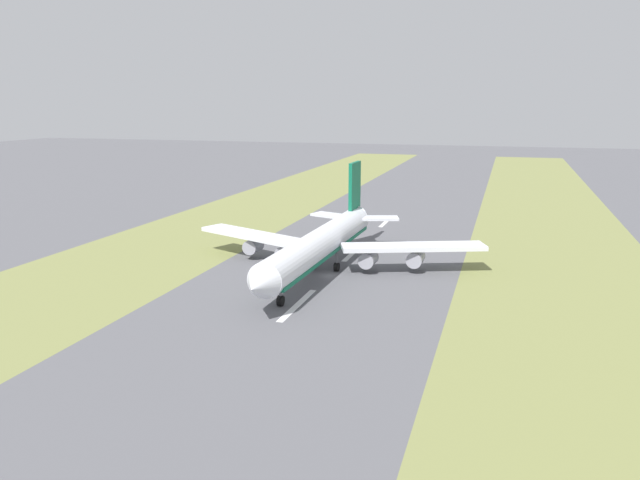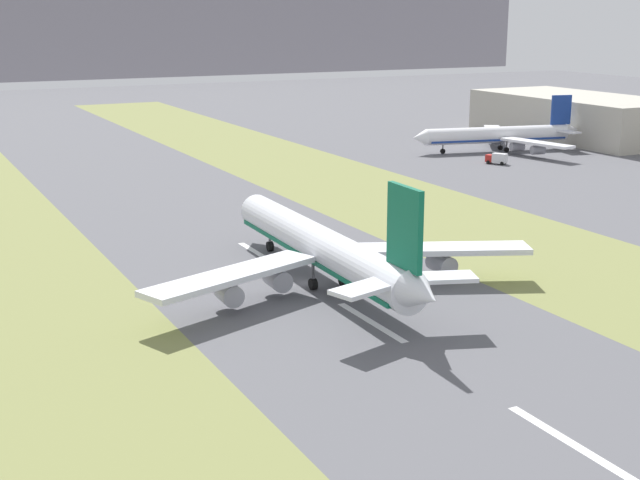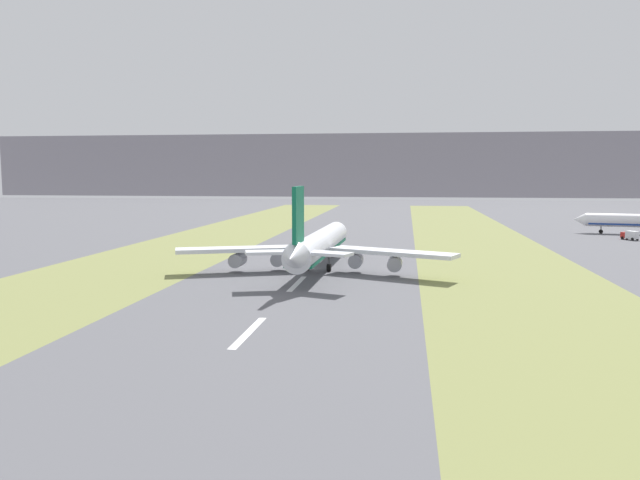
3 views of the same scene
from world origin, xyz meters
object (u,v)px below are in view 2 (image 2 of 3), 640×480
Objects in this scene: airplane_main_jet at (325,249)px; terminal_building at (578,117)px; service_truck at (497,158)px; airplane_parked_apron at (501,135)px.

terminal_building is (156.04, 114.76, 1.10)m from airplane_main_jet.
service_truck is at bearing 40.30° from airplane_main_jet.
terminal_building is 68.31m from service_truck.
airplane_main_jet is 1.21× the size of airplane_parked_apron.
airplane_main_jet is at bearing -143.67° from terminal_building.
airplane_parked_apron is at bearing 49.76° from service_truck.
terminal_building is 12.07× the size of service_truck.
airplane_main_jet is 193.70m from terminal_building.
service_truck is (-59.59, -32.96, -5.46)m from terminal_building.
terminal_building is at bearing 36.33° from airplane_main_jet.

